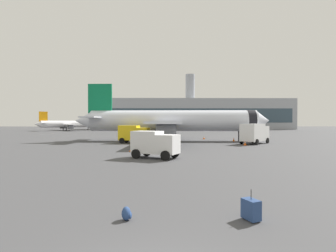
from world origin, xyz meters
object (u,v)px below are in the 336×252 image
Objects in this scene: safety_cone_outer at (131,149)px; cargo_van at (155,143)px; safety_cone_mid at (204,138)px; airplane_taxiing at (68,124)px; fuel_truck at (255,133)px; safety_cone_far at (234,140)px; traveller_backpack at (127,214)px; airplane_at_gate at (172,121)px; service_truck at (134,133)px; safety_cone_near at (245,143)px; rolling_suitcase at (251,209)px.

cargo_van is at bearing -62.69° from safety_cone_outer.
safety_cone_mid is at bearing 72.24° from cargo_van.
fuel_truck is (53.73, -66.82, -0.83)m from airplane_taxiing.
fuel_truck is 9.73× the size of safety_cone_far.
airplane_taxiing reaches higher than cargo_van.
safety_cone_far is at bearing 69.95° from traveller_backpack.
cargo_van is 16.07m from traveller_backpack.
airplane_at_gate reaches higher than safety_cone_mid.
safety_cone_outer is (-5.30, -17.34, -3.33)m from airplane_at_gate.
fuel_truck reaches higher than service_truck.
safety_cone_near is at bearing -53.57° from airplane_taxiing.
airplane_at_gate reaches higher than fuel_truck.
safety_cone_outer reaches higher than safety_cone_far.
airplane_taxiing is 44.31× the size of traveller_backpack.
airplane_taxiing is 30.64× the size of safety_cone_near.
fuel_truck is 5.51× the size of rolling_suitcase.
safety_cone_outer is (-2.97, 5.76, -1.12)m from cargo_van.
fuel_truck is at bearing -26.80° from airplane_at_gate.
traveller_backpack is (-9.42, -44.05, -0.07)m from safety_cone_mid.
fuel_truck reaches higher than cargo_van.
service_truck is 8.25× the size of safety_cone_far.
service_truck is at bearing 175.06° from fuel_truck.
service_truck is 7.40× the size of safety_cone_near.
airplane_taxiing is 106.40m from traveller_backpack.
service_truck reaches higher than cargo_van.
service_truck reaches higher than safety_cone_mid.
traveller_backpack is (-13.92, -38.14, -0.07)m from safety_cone_far.
cargo_van is 18.93m from safety_cone_near.
safety_cone_near is at bearing -74.46° from safety_cone_mid.
airplane_at_gate is 57.39× the size of safety_cone_far.
traveller_backpack is (-2.77, -39.11, -3.42)m from airplane_at_gate.
rolling_suitcase is at bearing -103.99° from safety_cone_far.
safety_cone_mid is 1.27× the size of traveller_backpack.
airplane_at_gate is at bearing 73.01° from safety_cone_outer.
safety_cone_far is at bearing 76.01° from rolling_suitcase.
safety_cone_far is at bearing 108.25° from fuel_truck.
safety_cone_mid is (-3.97, 14.26, -0.04)m from safety_cone_near.
airplane_taxiing reaches higher than safety_cone_mid.
fuel_truck is 3.91m from safety_cone_near.
safety_cone_outer is at bearing -106.99° from airplane_at_gate.
cargo_van is at bearing 103.79° from rolling_suitcase.
safety_cone_mid is at bearing 127.25° from safety_cone_far.
rolling_suitcase reaches higher than safety_cone_far.
traveller_backpack is at bearing -83.38° from safety_cone_outer.
cargo_van reaches higher than rolling_suitcase.
safety_cone_mid is 0.91× the size of safety_cone_outer.
airplane_taxiing reaches higher than service_truck.
safety_cone_far is 0.93× the size of safety_cone_outer.
airplane_at_gate is 72.74m from airplane_taxiing.
airplane_taxiing is at bearing 130.58° from safety_cone_mid.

